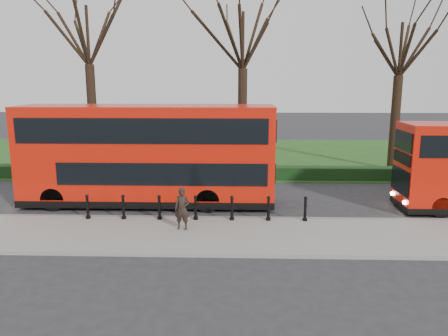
{
  "coord_description": "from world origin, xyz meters",
  "views": [
    {
      "loc": [
        1.68,
        -18.93,
        6.0
      ],
      "look_at": [
        1.08,
        0.5,
        2.0
      ],
      "focal_mm": 35.0,
      "sensor_mm": 36.0,
      "label": 1
    }
  ],
  "objects": [
    {
      "name": "yellow_line_inner",
      "position": [
        0.0,
        -0.5,
        0.01
      ],
      "size": [
        60.0,
        0.1,
        0.01
      ],
      "primitive_type": "cube",
      "color": "yellow",
      "rests_on": "ground"
    },
    {
      "name": "pedestrian",
      "position": [
        -0.46,
        -2.57,
        0.99
      ],
      "size": [
        0.66,
        0.48,
        1.67
      ],
      "primitive_type": "imported",
      "rotation": [
        0.0,
        0.0,
        -0.13
      ],
      "color": "black",
      "rests_on": "pavement"
    },
    {
      "name": "bollard_row",
      "position": [
        -0.06,
        -1.35,
        0.65
      ],
      "size": [
        9.33,
        0.15,
        1.0
      ],
      "color": "black",
      "rests_on": "pavement"
    },
    {
      "name": "ground",
      "position": [
        0.0,
        0.0,
        0.0
      ],
      "size": [
        120.0,
        120.0,
        0.0
      ],
      "primitive_type": "plane",
      "color": "#28282B",
      "rests_on": "ground"
    },
    {
      "name": "grass_verge",
      "position": [
        0.0,
        15.0,
        0.03
      ],
      "size": [
        60.0,
        18.0,
        0.06
      ],
      "primitive_type": "cube",
      "color": "#1F4B19",
      "rests_on": "ground"
    },
    {
      "name": "yellow_line_outer",
      "position": [
        0.0,
        -0.7,
        0.01
      ],
      "size": [
        60.0,
        0.1,
        0.01
      ],
      "primitive_type": "cube",
      "color": "yellow",
      "rests_on": "ground"
    },
    {
      "name": "tree_right",
      "position": [
        12.0,
        10.0,
        8.17
      ],
      "size": [
        7.2,
        7.2,
        11.25
      ],
      "color": "black",
      "rests_on": "ground"
    },
    {
      "name": "kerb",
      "position": [
        0.0,
        -1.0,
        0.07
      ],
      "size": [
        60.0,
        0.25,
        0.16
      ],
      "primitive_type": "cube",
      "color": "slate",
      "rests_on": "ground"
    },
    {
      "name": "tree_left",
      "position": [
        -8.0,
        10.0,
        9.13
      ],
      "size": [
        8.03,
        8.03,
        12.55
      ],
      "color": "black",
      "rests_on": "ground"
    },
    {
      "name": "tree_mid",
      "position": [
        2.0,
        10.0,
        8.76
      ],
      "size": [
        7.71,
        7.71,
        12.05
      ],
      "color": "black",
      "rests_on": "ground"
    },
    {
      "name": "bus_lead",
      "position": [
        -2.59,
        1.38,
        2.4
      ],
      "size": [
        11.95,
        2.74,
        4.76
      ],
      "color": "red",
      "rests_on": "ground"
    },
    {
      "name": "hedge",
      "position": [
        0.0,
        6.8,
        0.4
      ],
      "size": [
        60.0,
        0.9,
        0.8
      ],
      "primitive_type": "cube",
      "color": "black",
      "rests_on": "ground"
    },
    {
      "name": "pavement",
      "position": [
        0.0,
        -3.0,
        0.07
      ],
      "size": [
        60.0,
        4.0,
        0.15
      ],
      "primitive_type": "cube",
      "color": "gray",
      "rests_on": "ground"
    }
  ]
}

